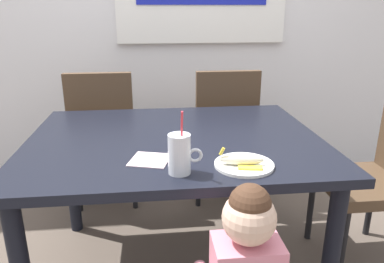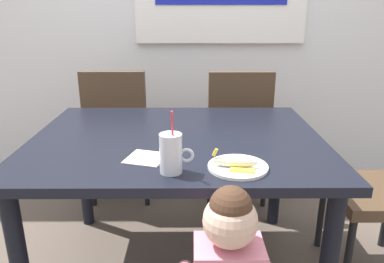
% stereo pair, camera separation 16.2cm
% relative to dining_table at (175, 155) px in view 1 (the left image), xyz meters
% --- Properties ---
extents(dining_table, '(1.37, 1.06, 0.76)m').
position_rel_dining_table_xyz_m(dining_table, '(0.00, 0.00, 0.00)').
color(dining_table, black).
rests_on(dining_table, ground).
extents(dining_chair_left, '(0.44, 0.44, 0.96)m').
position_rel_dining_table_xyz_m(dining_chair_left, '(-0.43, 0.78, -0.12)').
color(dining_chair_left, '#4C3826').
rests_on(dining_chair_left, ground).
extents(dining_chair_right, '(0.44, 0.44, 0.96)m').
position_rel_dining_table_xyz_m(dining_chair_right, '(0.39, 0.76, -0.12)').
color(dining_chair_right, '#4C3826').
rests_on(dining_chair_right, ground).
extents(dining_chair_far, '(0.44, 0.44, 0.96)m').
position_rel_dining_table_xyz_m(dining_chair_far, '(1.09, 0.00, -0.12)').
color(dining_chair_far, '#4C3826').
rests_on(dining_chair_far, ground).
extents(milk_cup, '(0.13, 0.09, 0.25)m').
position_rel_dining_table_xyz_m(milk_cup, '(-0.01, -0.40, 0.16)').
color(milk_cup, silver).
rests_on(milk_cup, dining_table).
extents(snack_plate, '(0.23, 0.23, 0.01)m').
position_rel_dining_table_xyz_m(snack_plate, '(0.24, -0.37, 0.10)').
color(snack_plate, white).
rests_on(snack_plate, dining_table).
extents(peeled_banana, '(0.18, 0.12, 0.07)m').
position_rel_dining_table_xyz_m(peeled_banana, '(0.23, -0.38, 0.12)').
color(peeled_banana, '#F4EAC6').
rests_on(peeled_banana, snack_plate).
extents(paper_napkin, '(0.19, 0.19, 0.00)m').
position_rel_dining_table_xyz_m(paper_napkin, '(-0.12, -0.27, 0.10)').
color(paper_napkin, silver).
rests_on(paper_napkin, dining_table).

